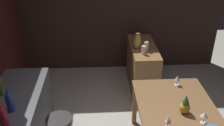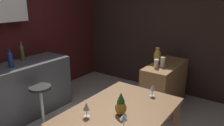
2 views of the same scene
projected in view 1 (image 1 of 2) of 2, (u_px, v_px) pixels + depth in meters
The scene contains 13 objects.
wall_side_right at pixel (110, 6), 4.93m from camera, with size 0.10×4.40×2.60m, color #33231E.
dining_table at pixel (177, 114), 3.11m from camera, with size 1.35×0.94×0.74m.
sideboard_cabinet at pixel (142, 67), 4.66m from camera, with size 1.10×0.44×0.82m, color olive.
wine_glass_left at pixel (178, 78), 3.48m from camera, with size 0.07×0.07×0.15m.
wine_glass_right at pixel (204, 115), 2.80m from camera, with size 0.08×0.08×0.15m.
wine_glass_center at pixel (168, 120), 2.73m from camera, with size 0.07×0.07×0.16m.
pineapple_centerpiece at pixel (185, 105), 2.96m from camera, with size 0.12×0.12×0.25m.
wine_bottle_olive at pixel (0, 84), 2.99m from camera, with size 0.07×0.07×0.33m.
wine_bottle_ruby at pixel (3, 117), 2.48m from camera, with size 0.08×0.08×0.30m.
wine_bottle_cobalt at pixel (10, 101), 2.73m from camera, with size 0.08×0.08×0.28m.
pillar_candle_tall at pixel (146, 46), 4.27m from camera, with size 0.07×0.07×0.19m.
pillar_candle_short at pixel (144, 50), 4.17m from camera, with size 0.07×0.07×0.17m.
vase_brass at pixel (137, 41), 4.31m from camera, with size 0.13×0.13×0.29m.
Camera 1 is at (-2.30, 0.54, 2.68)m, focal length 41.20 mm.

